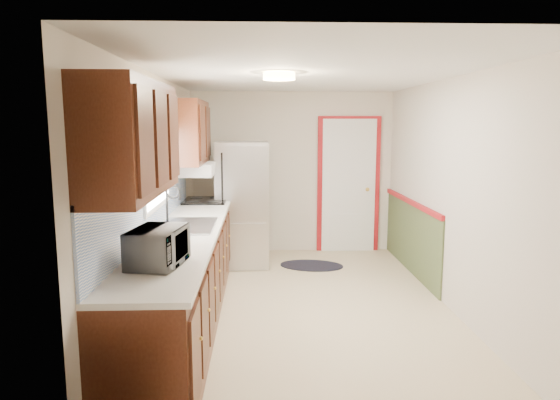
{
  "coord_description": "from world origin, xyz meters",
  "views": [
    {
      "loc": [
        -0.48,
        -4.96,
        1.92
      ],
      "look_at": [
        -0.28,
        0.09,
        1.15
      ],
      "focal_mm": 32.0,
      "sensor_mm": 36.0,
      "label": 1
    }
  ],
  "objects": [
    {
      "name": "room_shell",
      "position": [
        0.0,
        0.0,
        1.2
      ],
      "size": [
        3.2,
        5.2,
        2.52
      ],
      "color": "#CBB88F",
      "rests_on": "ground"
    },
    {
      "name": "kitchen_run",
      "position": [
        -1.24,
        -0.29,
        0.81
      ],
      "size": [
        0.63,
        4.0,
        2.2
      ],
      "color": "#3A190D",
      "rests_on": "ground"
    },
    {
      "name": "back_wall_trim",
      "position": [
        0.99,
        2.21,
        0.89
      ],
      "size": [
        1.12,
        2.3,
        2.08
      ],
      "color": "maroon",
      "rests_on": "ground"
    },
    {
      "name": "ceiling_fixture",
      "position": [
        -0.3,
        -0.2,
        2.36
      ],
      "size": [
        0.3,
        0.3,
        0.06
      ],
      "primitive_type": "cylinder",
      "color": "#FFD88C",
      "rests_on": "room_shell"
    },
    {
      "name": "microwave",
      "position": [
        -1.2,
        -1.55,
        1.1
      ],
      "size": [
        0.34,
        0.51,
        0.32
      ],
      "primitive_type": "imported",
      "rotation": [
        0.0,
        0.0,
        1.41
      ],
      "color": "white",
      "rests_on": "kitchen_run"
    },
    {
      "name": "refrigerator",
      "position": [
        -0.73,
        1.75,
        0.85
      ],
      "size": [
        0.73,
        0.72,
        1.69
      ],
      "rotation": [
        0.0,
        0.0,
        0.04
      ],
      "color": "#B7B7BC",
      "rests_on": "ground"
    },
    {
      "name": "rug",
      "position": [
        0.21,
        1.63,
        0.01
      ],
      "size": [
        0.96,
        0.73,
        0.01
      ],
      "primitive_type": "ellipsoid",
      "rotation": [
        0.0,
        0.0,
        -0.21
      ],
      "color": "black",
      "rests_on": "ground"
    },
    {
      "name": "cooktop",
      "position": [
        -1.19,
        1.4,
        0.95
      ],
      "size": [
        0.54,
        0.65,
        0.02
      ],
      "primitive_type": "cube",
      "color": "black",
      "rests_on": "kitchen_run"
    }
  ]
}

